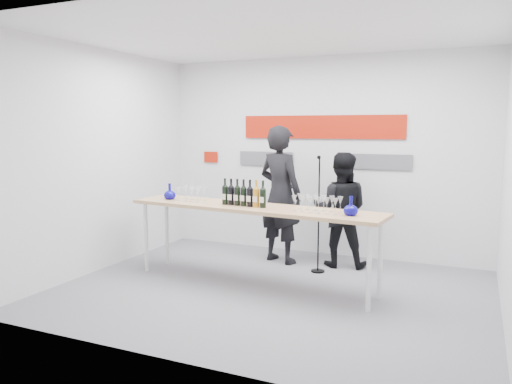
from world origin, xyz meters
TOP-DOWN VIEW (x-y plane):
  - ground at (0.00, 0.00)m, footprint 5.00×5.00m
  - back_wall at (0.00, 2.00)m, footprint 5.00×0.04m
  - signage at (-0.06, 1.97)m, footprint 3.38×0.02m
  - tasting_table at (-0.31, 0.16)m, footprint 3.34×0.96m
  - wine_bottles at (-0.42, 0.12)m, footprint 0.62×0.13m
  - decanter_left at (-1.57, 0.24)m, footprint 0.16×0.16m
  - decanter_right at (0.94, 0.00)m, footprint 0.16×0.16m
  - glasses_left at (-1.23, 0.24)m, footprint 0.38×0.25m
  - glasses_right at (0.53, 0.08)m, footprint 0.58×0.27m
  - presenter_left at (-0.38, 1.28)m, footprint 0.83×0.68m
  - presenter_right at (0.47, 1.41)m, footprint 0.87×0.73m
  - mic_stand at (0.28, 0.99)m, footprint 0.18×0.18m

SIDE VIEW (x-z plane):
  - ground at x=0.00m, z-range 0.00..0.00m
  - mic_stand at x=0.28m, z-range -0.31..1.27m
  - presenter_right at x=0.47m, z-range 0.00..1.61m
  - tasting_table at x=-0.31m, z-range 0.42..1.41m
  - presenter_left at x=-0.38m, z-range 0.00..1.97m
  - glasses_left at x=-1.23m, z-range 0.99..1.17m
  - glasses_right at x=0.53m, z-range 0.99..1.17m
  - decanter_left at x=-1.57m, z-range 0.99..1.20m
  - decanter_right at x=0.94m, z-range 0.99..1.20m
  - wine_bottles at x=-0.42m, z-range 0.99..1.32m
  - back_wall at x=0.00m, z-range 0.00..3.00m
  - signage at x=-0.06m, z-range 1.41..2.20m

